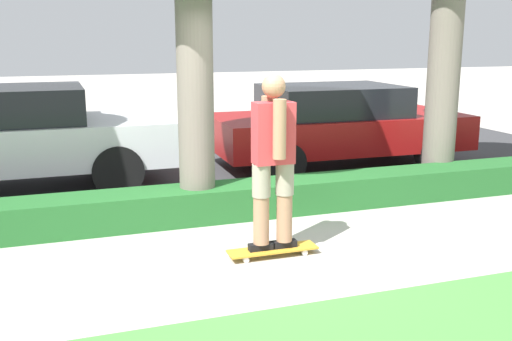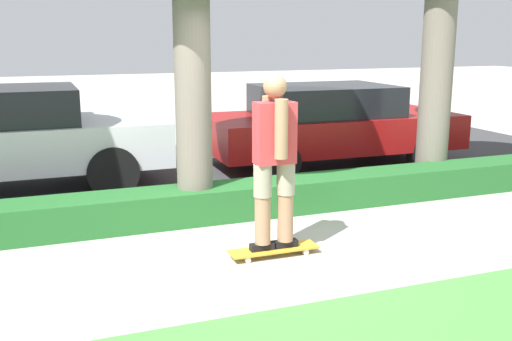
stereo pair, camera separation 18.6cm
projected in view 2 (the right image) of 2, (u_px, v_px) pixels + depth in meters
ground_plane at (276, 261)px, 5.98m from camera, size 60.00×60.00×0.00m
street_asphalt at (177, 173)px, 9.81m from camera, size 15.81×5.00×0.01m
hedge_row at (226, 201)px, 7.39m from camera, size 15.81×0.60×0.41m
skateboard at (274, 250)px, 6.12m from camera, size 0.93×0.24×0.08m
skater_person at (274, 158)px, 5.90m from camera, size 0.51×0.45×1.76m
parked_car_middle at (329, 123)px, 10.26m from camera, size 4.32×2.02×1.38m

